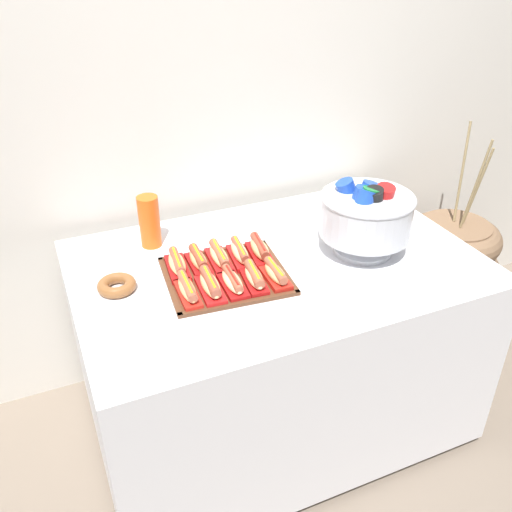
{
  "coord_description": "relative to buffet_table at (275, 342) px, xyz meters",
  "views": [
    {
      "loc": [
        -0.74,
        -1.53,
        1.83
      ],
      "look_at": [
        -0.1,
        -0.04,
        0.85
      ],
      "focal_mm": 38.96,
      "sensor_mm": 36.0,
      "label": 1
    }
  ],
  "objects": [
    {
      "name": "hot_dog_5",
      "position": [
        -0.35,
        0.07,
        0.41
      ],
      "size": [
        0.09,
        0.18,
        0.06
      ],
      "color": "#B21414",
      "rests_on": "serving_tray"
    },
    {
      "name": "hot_dog_1",
      "position": [
        -0.29,
        -0.1,
        0.41
      ],
      "size": [
        0.08,
        0.18,
        0.06
      ],
      "color": "red",
      "rests_on": "serving_tray"
    },
    {
      "name": "hot_dog_0",
      "position": [
        -0.36,
        -0.1,
        0.41
      ],
      "size": [
        0.07,
        0.17,
        0.06
      ],
      "color": "red",
      "rests_on": "serving_tray"
    },
    {
      "name": "hot_dog_3",
      "position": [
        -0.14,
        -0.12,
        0.41
      ],
      "size": [
        0.08,
        0.17,
        0.06
      ],
      "color": "#B21414",
      "rests_on": "serving_tray"
    },
    {
      "name": "punch_bowl",
      "position": [
        0.32,
        -0.06,
        0.53
      ],
      "size": [
        0.33,
        0.33,
        0.27
      ],
      "color": "silver",
      "rests_on": "buffet_table"
    },
    {
      "name": "hot_dog_9",
      "position": [
        -0.05,
        0.04,
        0.41
      ],
      "size": [
        0.09,
        0.18,
        0.06
      ],
      "color": "#B21414",
      "rests_on": "serving_tray"
    },
    {
      "name": "donut",
      "position": [
        -0.56,
        0.04,
        0.39
      ],
      "size": [
        0.13,
        0.13,
        0.04
      ],
      "color": "brown",
      "rests_on": "buffet_table"
    },
    {
      "name": "buffet_table",
      "position": [
        0.0,
        0.0,
        0.0
      ],
      "size": [
        1.43,
        0.94,
        0.79
      ],
      "color": "silver",
      "rests_on": "ground_plane"
    },
    {
      "name": "hot_dog_6",
      "position": [
        -0.27,
        0.06,
        0.41
      ],
      "size": [
        0.07,
        0.16,
        0.06
      ],
      "color": "#B21414",
      "rests_on": "serving_tray"
    },
    {
      "name": "serving_tray",
      "position": [
        -0.2,
        -0.03,
        0.38
      ],
      "size": [
        0.44,
        0.39,
        0.01
      ],
      "color": "#56331E",
      "rests_on": "buffet_table"
    },
    {
      "name": "floor_vase",
      "position": [
        1.07,
        0.25,
        -0.13
      ],
      "size": [
        0.52,
        0.52,
        1.07
      ],
      "color": "brown",
      "rests_on": "ground_plane"
    },
    {
      "name": "hot_dog_8",
      "position": [
        -0.12,
        0.05,
        0.41
      ],
      "size": [
        0.08,
        0.18,
        0.06
      ],
      "color": "red",
      "rests_on": "serving_tray"
    },
    {
      "name": "hot_dog_4",
      "position": [
        -0.06,
        -0.12,
        0.41
      ],
      "size": [
        0.07,
        0.16,
        0.06
      ],
      "color": "red",
      "rests_on": "serving_tray"
    },
    {
      "name": "hot_dog_2",
      "position": [
        -0.21,
        -0.11,
        0.41
      ],
      "size": [
        0.07,
        0.17,
        0.06
      ],
      "color": "#B21414",
      "rests_on": "serving_tray"
    },
    {
      "name": "cup_stack",
      "position": [
        -0.38,
        0.29,
        0.47
      ],
      "size": [
        0.08,
        0.08,
        0.2
      ],
      "color": "#EA5B19",
      "rests_on": "buffet_table"
    },
    {
      "name": "ground_plane",
      "position": [
        0.0,
        0.0,
        -0.41
      ],
      "size": [
        10.0,
        10.0,
        0.0
      ],
      "primitive_type": "plane",
      "color": "#7A6B5B"
    },
    {
      "name": "hot_dog_7",
      "position": [
        -0.2,
        0.05,
        0.41
      ],
      "size": [
        0.08,
        0.19,
        0.06
      ],
      "color": "red",
      "rests_on": "serving_tray"
    },
    {
      "name": "back_wall",
      "position": [
        0.0,
        0.6,
        0.89
      ],
      "size": [
        6.0,
        0.1,
        2.6
      ],
      "primitive_type": "cube",
      "color": "silver",
      "rests_on": "ground_plane"
    }
  ]
}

